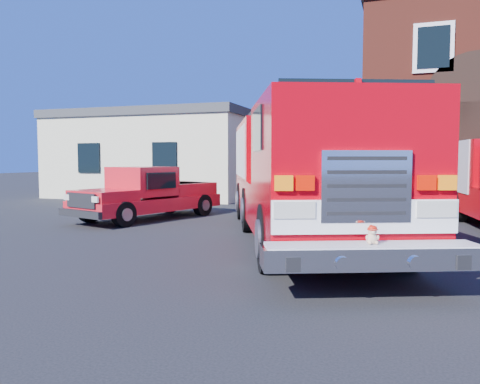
% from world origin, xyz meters
% --- Properties ---
extents(ground, '(100.00, 100.00, 0.00)m').
position_xyz_m(ground, '(0.00, 0.00, 0.00)').
color(ground, black).
rests_on(ground, ground).
extents(side_building, '(10.20, 8.20, 4.35)m').
position_xyz_m(side_building, '(-9.00, 13.00, 2.20)').
color(side_building, beige).
rests_on(side_building, ground).
extents(fire_engine, '(6.45, 10.54, 3.15)m').
position_xyz_m(fire_engine, '(0.65, 1.52, 1.63)').
color(fire_engine, black).
rests_on(fire_engine, ground).
extents(pickup_truck, '(3.36, 5.49, 1.69)m').
position_xyz_m(pickup_truck, '(-4.74, 3.58, 0.80)').
color(pickup_truck, black).
rests_on(pickup_truck, ground).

